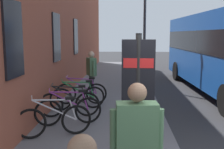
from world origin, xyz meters
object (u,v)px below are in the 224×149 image
object	(u,v)px
bicycle_leaning_wall	(54,120)
bicycle_by_door	(70,104)
transit_info_sign	(138,82)
pedestrian_by_facade	(137,138)
bicycle_under_window	(81,93)
pedestrian_near_bus	(144,66)
bicycle_nearest_sign	(69,110)
bicycle_far_end	(78,97)
street_lamp	(145,13)
pedestrian_crossing_street	(91,70)

from	to	relation	value
bicycle_leaning_wall	bicycle_by_door	xyz separation A→B (m)	(1.56, -0.03, -0.00)
transit_info_sign	pedestrian_by_facade	size ratio (longest dim) A/B	1.34
bicycle_under_window	pedestrian_near_bus	distance (m)	3.90
bicycle_nearest_sign	transit_info_sign	world-z (taller)	transit_info_sign
bicycle_leaning_wall	pedestrian_near_bus	size ratio (longest dim) A/B	1.07
bicycle_nearest_sign	bicycle_under_window	bearing A→B (deg)	0.55
bicycle_far_end	pedestrian_by_facade	bearing A→B (deg)	-161.99
bicycle_by_door	street_lamp	bearing A→B (deg)	-25.75
bicycle_leaning_wall	pedestrian_by_facade	xyz separation A→B (m)	(-2.76, -1.80, 0.71)
pedestrian_near_bus	pedestrian_crossing_street	distance (m)	3.02
bicycle_leaning_wall	bicycle_far_end	distance (m)	2.36
pedestrian_by_facade	bicycle_nearest_sign	bearing A→B (deg)	24.40
transit_info_sign	pedestrian_near_bus	distance (m)	7.70
bicycle_nearest_sign	pedestrian_crossing_street	distance (m)	3.15
bicycle_under_window	bicycle_far_end	bearing A→B (deg)	179.91
bicycle_nearest_sign	bicycle_far_end	world-z (taller)	same
bicycle_nearest_sign	pedestrian_near_bus	xyz separation A→B (m)	(5.24, -2.32, 0.57)
pedestrian_crossing_street	bicycle_by_door	bearing A→B (deg)	171.71
pedestrian_near_bus	bicycle_nearest_sign	bearing A→B (deg)	156.12
transit_info_sign	street_lamp	xyz separation A→B (m)	(8.25, -0.64, 1.76)
pedestrian_by_facade	street_lamp	size ratio (longest dim) A/B	0.31
bicycle_by_door	pedestrian_by_facade	size ratio (longest dim) A/B	0.98
bicycle_by_door	transit_info_sign	size ratio (longest dim) A/B	0.73
bicycle_by_door	pedestrian_near_bus	distance (m)	5.18
bicycle_by_door	street_lamp	size ratio (longest dim) A/B	0.31
pedestrian_near_bus	bicycle_under_window	bearing A→B (deg)	142.70
bicycle_by_door	pedestrian_by_facade	distance (m)	4.72
bicycle_leaning_wall	bicycle_nearest_sign	distance (m)	0.87
bicycle_under_window	transit_info_sign	distance (m)	5.04
transit_info_sign	street_lamp	size ratio (longest dim) A/B	0.42
bicycle_leaning_wall	pedestrian_by_facade	world-z (taller)	pedestrian_by_facade
bicycle_far_end	pedestrian_crossing_street	size ratio (longest dim) A/B	0.96
bicycle_nearest_sign	bicycle_by_door	world-z (taller)	same
bicycle_leaning_wall	bicycle_far_end	xyz separation A→B (m)	(2.35, -0.14, -0.00)
bicycle_by_door	transit_info_sign	distance (m)	3.81
bicycle_by_door	bicycle_far_end	bearing A→B (deg)	-7.46
bicycle_far_end	pedestrian_by_facade	world-z (taller)	pedestrian_by_facade
bicycle_far_end	transit_info_sign	xyz separation A→B (m)	(-3.91, -1.73, 1.21)
bicycle_by_door	pedestrian_by_facade	bearing A→B (deg)	-157.74
bicycle_far_end	transit_info_sign	distance (m)	4.44
bicycle_by_door	street_lamp	distance (m)	6.42
pedestrian_by_facade	transit_info_sign	bearing A→B (deg)	-3.11
pedestrian_near_bus	pedestrian_by_facade	bearing A→B (deg)	175.63
pedestrian_near_bus	pedestrian_by_facade	distance (m)	8.88
bicycle_nearest_sign	pedestrian_crossing_street	world-z (taller)	pedestrian_crossing_street
bicycle_by_door	pedestrian_crossing_street	size ratio (longest dim) A/B	0.99
bicycle_leaning_wall	bicycle_far_end	size ratio (longest dim) A/B	0.99
bicycle_by_door	pedestrian_near_bus	size ratio (longest dim) A/B	1.12
pedestrian_near_bus	pedestrian_crossing_street	size ratio (longest dim) A/B	0.89
bicycle_by_door	bicycle_under_window	bearing A→B (deg)	-4.11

